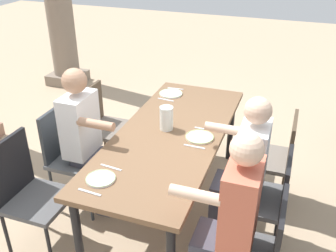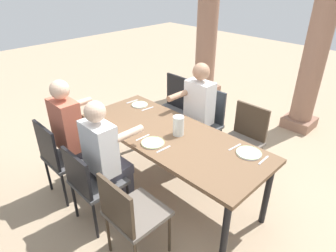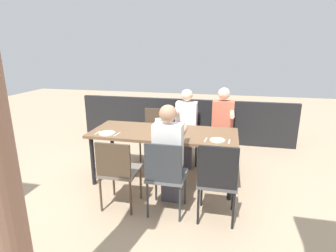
# 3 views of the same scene
# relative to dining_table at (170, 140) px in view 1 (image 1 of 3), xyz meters

# --- Properties ---
(ground_plane) EXTENTS (16.00, 16.00, 0.00)m
(ground_plane) POSITION_rel_dining_table_xyz_m (0.00, 0.00, -0.69)
(ground_plane) COLOR tan
(dining_table) EXTENTS (2.09, 0.84, 0.76)m
(dining_table) POSITION_rel_dining_table_xyz_m (0.00, 0.00, 0.00)
(dining_table) COLOR brown
(dining_table) RESTS_ON ground
(chair_west_north) EXTENTS (0.44, 0.44, 0.95)m
(chair_west_north) POSITION_rel_dining_table_xyz_m (-0.81, 0.85, -0.15)
(chair_west_north) COLOR #4F4F50
(chair_west_north) RESTS_ON ground
(chair_west_south) EXTENTS (0.44, 0.44, 0.91)m
(chair_west_south) POSITION_rel_dining_table_xyz_m (-0.81, -0.84, -0.17)
(chair_west_south) COLOR #4F4F50
(chair_west_south) RESTS_ON ground
(chair_mid_north) EXTENTS (0.44, 0.44, 0.93)m
(chair_mid_north) POSITION_rel_dining_table_xyz_m (-0.22, 0.84, -0.16)
(chair_mid_north) COLOR #5B5E61
(chair_mid_north) RESTS_ON ground
(chair_mid_south) EXTENTS (0.44, 0.44, 0.86)m
(chair_mid_south) POSITION_rel_dining_table_xyz_m (-0.22, -0.84, -0.19)
(chair_mid_south) COLOR #4F4F50
(chair_mid_south) RESTS_ON ground
(chair_east_north) EXTENTS (0.44, 0.44, 0.89)m
(chair_east_north) POSITION_rel_dining_table_xyz_m (0.36, 0.84, -0.17)
(chair_east_north) COLOR #6A6158
(chair_east_north) RESTS_ON ground
(chair_east_south) EXTENTS (0.44, 0.44, 0.88)m
(chair_east_south) POSITION_rel_dining_table_xyz_m (0.36, -0.84, -0.18)
(chair_east_south) COLOR #6A6158
(chair_east_south) RESTS_ON ground
(diner_woman_green) EXTENTS (0.34, 0.49, 1.31)m
(diner_woman_green) POSITION_rel_dining_table_xyz_m (-0.23, 0.65, 0.01)
(diner_woman_green) COLOR #3F3F4C
(diner_woman_green) RESTS_ON ground
(diner_man_white) EXTENTS (0.35, 0.49, 1.28)m
(diner_man_white) POSITION_rel_dining_table_xyz_m (-0.22, -0.64, -0.01)
(diner_man_white) COLOR #3F3F4C
(diner_man_white) RESTS_ON ground
(diner_guest_third) EXTENTS (0.35, 0.49, 1.32)m
(diner_guest_third) POSITION_rel_dining_table_xyz_m (-0.81, -0.66, 0.01)
(diner_guest_third) COLOR #3F3F4C
(diner_guest_third) RESTS_ON ground
(plate_0) EXTENTS (0.20, 0.20, 0.02)m
(plate_0) POSITION_rel_dining_table_xyz_m (-0.77, 0.23, 0.08)
(plate_0) COLOR white
(plate_0) RESTS_ON dining_table
(fork_0) EXTENTS (0.03, 0.17, 0.01)m
(fork_0) POSITION_rel_dining_table_xyz_m (-0.92, 0.23, 0.07)
(fork_0) COLOR silver
(fork_0) RESTS_ON dining_table
(spoon_0) EXTENTS (0.03, 0.17, 0.01)m
(spoon_0) POSITION_rel_dining_table_xyz_m (-0.62, 0.23, 0.07)
(spoon_0) COLOR silver
(spoon_0) RESTS_ON dining_table
(plate_1) EXTENTS (0.23, 0.23, 0.02)m
(plate_1) POSITION_rel_dining_table_xyz_m (-0.00, -0.25, 0.08)
(plate_1) COLOR silver
(plate_1) RESTS_ON dining_table
(fork_1) EXTENTS (0.02, 0.17, 0.01)m
(fork_1) POSITION_rel_dining_table_xyz_m (-0.15, -0.25, 0.07)
(fork_1) COLOR silver
(fork_1) RESTS_ON dining_table
(spoon_1) EXTENTS (0.02, 0.17, 0.01)m
(spoon_1) POSITION_rel_dining_table_xyz_m (0.15, -0.25, 0.07)
(spoon_1) COLOR silver
(spoon_1) RESTS_ON dining_table
(plate_2) EXTENTS (0.23, 0.23, 0.02)m
(plate_2) POSITION_rel_dining_table_xyz_m (0.75, 0.26, 0.08)
(plate_2) COLOR white
(plate_2) RESTS_ON dining_table
(fork_2) EXTENTS (0.03, 0.17, 0.01)m
(fork_2) POSITION_rel_dining_table_xyz_m (0.60, 0.26, 0.07)
(fork_2) COLOR silver
(fork_2) RESTS_ON dining_table
(spoon_2) EXTENTS (0.02, 0.17, 0.01)m
(spoon_2) POSITION_rel_dining_table_xyz_m (0.90, 0.26, 0.07)
(spoon_2) COLOR silver
(spoon_2) RESTS_ON dining_table
(water_pitcher) EXTENTS (0.11, 0.11, 0.20)m
(water_pitcher) POSITION_rel_dining_table_xyz_m (0.05, 0.05, 0.16)
(water_pitcher) COLOR white
(water_pitcher) RESTS_ON dining_table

